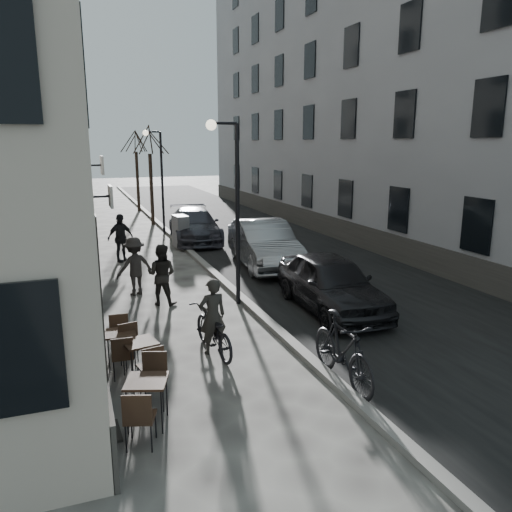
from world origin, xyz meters
TOP-DOWN VIEW (x-y plane):
  - ground at (0.00, 0.00)m, footprint 120.00×120.00m
  - road at (3.85, 16.00)m, footprint 7.30×60.00m
  - kerb at (0.20, 16.00)m, footprint 0.25×60.00m
  - building_left at (-6.00, 16.50)m, footprint 4.00×35.00m
  - building_right at (9.50, 16.50)m, footprint 4.00×35.00m
  - streetlamp_near at (-0.17, 6.00)m, footprint 0.90×0.28m
  - streetlamp_far at (-0.17, 18.00)m, footprint 0.90×0.28m
  - tree_near at (-0.10, 21.00)m, footprint 2.40×2.40m
  - tree_far at (-0.10, 27.00)m, footprint 2.40×2.40m
  - bistro_set_a at (-3.34, 0.55)m, footprint 0.92×1.64m
  - bistro_set_b at (-3.22, 2.30)m, footprint 0.72×1.56m
  - bistro_set_c at (-3.52, 2.98)m, footprint 0.63×1.49m
  - sign_board at (-4.01, 0.50)m, footprint 0.41×0.66m
  - utility_cabinet at (0.10, 14.37)m, footprint 0.61×0.99m
  - bicycle at (-1.58, 2.96)m, footprint 0.90×2.02m
  - cyclist_rider at (-1.58, 2.96)m, footprint 0.66×0.47m
  - pedestrian_near at (-2.04, 6.72)m, footprint 1.06×1.00m
  - pedestrian_mid at (-2.63, 7.91)m, footprint 1.28×0.95m
  - pedestrian_far at (-2.62, 12.48)m, footprint 1.17×0.90m
  - car_near at (2.22, 4.61)m, footprint 2.03×4.60m
  - car_mid at (2.30, 9.92)m, footprint 2.29×5.25m
  - car_far at (1.00, 15.52)m, footprint 2.57×5.30m
  - moped at (0.35, 0.73)m, footprint 0.66×2.25m

SIDE VIEW (x-z plane):
  - ground at x=0.00m, z-range 0.00..0.00m
  - road at x=3.85m, z-range 0.00..0.00m
  - kerb at x=0.20m, z-range 0.00..0.12m
  - bistro_set_c at x=-3.52m, z-range 0.01..0.89m
  - sign_board at x=-4.01m, z-range -0.11..1.01m
  - bistro_set_b at x=-3.22m, z-range 0.01..0.90m
  - bistro_set_a at x=-3.34m, z-range 0.01..0.95m
  - bicycle at x=-1.58m, z-range 0.00..1.03m
  - moped at x=0.35m, z-range 0.00..1.35m
  - utility_cabinet at x=0.10m, z-range 0.00..1.40m
  - car_far at x=1.00m, z-range 0.00..1.49m
  - car_near at x=2.22m, z-range 0.00..1.54m
  - car_mid at x=2.30m, z-range 0.00..1.68m
  - cyclist_rider at x=-1.58m, z-range 0.00..1.68m
  - pedestrian_near at x=-2.04m, z-range 0.00..1.74m
  - pedestrian_mid at x=-2.63m, z-range 0.00..1.76m
  - pedestrian_far at x=-2.62m, z-range 0.00..1.86m
  - streetlamp_near at x=-0.17m, z-range 0.62..5.71m
  - streetlamp_far at x=-0.17m, z-range 0.62..5.71m
  - tree_near at x=-0.10m, z-range 1.81..7.51m
  - tree_far at x=-0.10m, z-range 1.81..7.51m
  - building_left at x=-6.00m, z-range 0.00..16.00m
  - building_right at x=9.50m, z-range 0.00..16.00m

